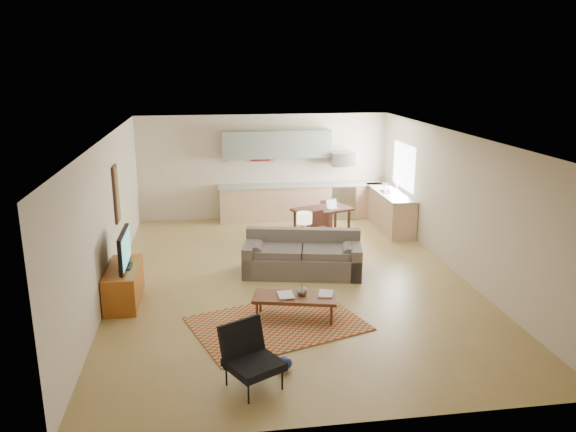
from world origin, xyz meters
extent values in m
plane|color=olive|center=(0.00, 0.00, 0.00)|extent=(9.00, 9.00, 0.00)
plane|color=white|center=(0.00, 0.00, 2.70)|extent=(9.00, 9.00, 0.00)
plane|color=beige|center=(0.00, 4.50, 1.35)|extent=(6.50, 0.00, 6.50)
plane|color=beige|center=(0.00, -4.50, 1.35)|extent=(6.50, 0.00, 6.50)
plane|color=beige|center=(-3.25, 0.00, 1.35)|extent=(0.00, 9.00, 9.00)
plane|color=beige|center=(3.25, 0.00, 1.35)|extent=(0.00, 9.00, 9.00)
cube|color=#A5A8AD|center=(2.00, 4.18, 0.45)|extent=(0.62, 0.62, 0.90)
cube|color=#A5A8AD|center=(2.00, 4.20, 1.55)|extent=(0.62, 0.40, 0.35)
cube|color=slate|center=(0.30, 4.33, 1.95)|extent=(2.80, 0.34, 0.70)
cube|color=white|center=(3.23, 3.00, 1.55)|extent=(0.02, 1.40, 1.05)
cube|color=maroon|center=(-0.49, -1.89, 0.01)|extent=(2.96, 2.48, 0.02)
imported|color=maroon|center=(-0.46, -1.74, 0.41)|extent=(0.25, 0.33, 0.03)
imported|color=navy|center=(0.20, -1.73, 0.41)|extent=(0.38, 0.42, 0.02)
imported|color=black|center=(-0.07, -1.72, 0.49)|extent=(0.20, 0.20, 0.18)
imported|color=beige|center=(2.83, 3.07, 1.02)|extent=(0.11, 0.11, 0.19)
camera|label=1|loc=(-1.49, -9.87, 3.95)|focal=35.00mm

